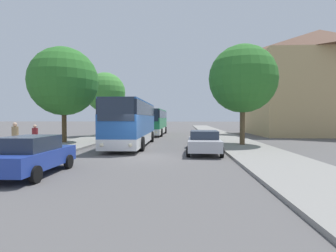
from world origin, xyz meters
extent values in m
plane|color=#565454|center=(0.00, 0.00, 0.00)|extent=(300.00, 300.00, 0.00)
cube|color=gray|center=(-7.00, 0.00, 0.07)|extent=(4.00, 120.00, 0.15)
cube|color=gray|center=(7.00, 0.00, 0.07)|extent=(4.00, 120.00, 0.15)
cube|color=tan|center=(20.20, 20.80, 5.17)|extent=(16.53, 11.87, 10.34)
pyramid|color=brown|center=(20.20, 20.80, 12.12)|extent=(16.53, 11.87, 3.56)
cube|color=silver|center=(-1.84, 6.19, 0.62)|extent=(2.70, 11.56, 0.70)
cube|color=#285BA8|center=(-1.84, 6.19, 1.73)|extent=(2.70, 11.56, 1.52)
cube|color=#232D3D|center=(-1.84, 6.19, 2.97)|extent=(2.72, 11.33, 0.95)
cube|color=#285BA8|center=(-1.84, 6.19, 3.50)|extent=(2.65, 11.33, 0.12)
cube|color=#232D3D|center=(-1.73, 0.40, 2.82)|extent=(2.23, 0.10, 1.45)
sphere|color=#F4EAC1|center=(-2.60, 0.37, 0.66)|extent=(0.24, 0.24, 0.24)
sphere|color=#F4EAC1|center=(-0.86, 0.40, 0.66)|extent=(0.24, 0.24, 0.24)
cylinder|color=black|center=(-3.01, 2.71, 0.50)|extent=(0.32, 1.01, 1.00)
cylinder|color=black|center=(-0.54, 2.76, 0.50)|extent=(0.32, 1.01, 1.00)
cylinder|color=black|center=(-3.15, 9.62, 0.50)|extent=(0.32, 1.01, 1.00)
cylinder|color=black|center=(-0.67, 9.67, 0.50)|extent=(0.32, 1.01, 1.00)
cube|color=silver|center=(-1.61, 19.99, 0.62)|extent=(2.69, 11.17, 0.70)
cube|color=#23844C|center=(-1.61, 19.99, 1.63)|extent=(2.69, 11.17, 1.31)
cube|color=#232D3D|center=(-1.61, 19.99, 2.76)|extent=(2.71, 10.95, 0.95)
cube|color=#23844C|center=(-1.61, 19.99, 3.30)|extent=(2.63, 10.95, 0.12)
cube|color=#232D3D|center=(-1.66, 14.38, 2.61)|extent=(2.34, 0.08, 1.45)
sphere|color=#F4EAC1|center=(-2.57, 14.37, 0.66)|extent=(0.24, 0.24, 0.24)
sphere|color=#F4EAC1|center=(-0.75, 14.35, 0.66)|extent=(0.24, 0.24, 0.24)
cylinder|color=black|center=(-2.94, 16.65, 0.50)|extent=(0.31, 1.00, 1.00)
cylinder|color=black|center=(-0.34, 16.63, 0.50)|extent=(0.31, 1.00, 1.00)
cylinder|color=black|center=(-2.88, 23.34, 0.50)|extent=(0.31, 1.00, 1.00)
cylinder|color=black|center=(-0.29, 23.32, 0.50)|extent=(0.31, 1.00, 1.00)
cube|color=#233D9E|center=(-3.75, -4.92, 0.65)|extent=(1.82, 4.33, 0.68)
cube|color=#232D3D|center=(-3.74, -5.09, 1.27)|extent=(1.59, 2.26, 0.57)
cylinder|color=black|center=(-4.65, -3.59, 0.31)|extent=(0.20, 0.62, 0.62)
cylinder|color=black|center=(-2.86, -3.57, 0.31)|extent=(0.20, 0.62, 0.62)
cylinder|color=black|center=(-2.84, -6.25, 0.31)|extent=(0.20, 0.62, 0.62)
cube|color=#B7B7BC|center=(3.62, 1.52, 0.64)|extent=(2.14, 4.39, 0.65)
cube|color=#232D3D|center=(3.62, 1.69, 1.22)|extent=(1.81, 2.32, 0.51)
cylinder|color=black|center=(4.52, 0.14, 0.31)|extent=(0.23, 0.63, 0.62)
cylinder|color=black|center=(2.59, 0.23, 0.31)|extent=(0.23, 0.63, 0.62)
cylinder|color=black|center=(4.65, 2.81, 0.31)|extent=(0.23, 0.63, 0.62)
cylinder|color=black|center=(2.71, 2.90, 0.31)|extent=(0.23, 0.63, 0.62)
cylinder|color=#23232D|center=(-7.45, 1.64, 0.55)|extent=(0.30, 0.30, 0.80)
cylinder|color=maroon|center=(-7.45, 1.64, 1.28)|extent=(0.36, 0.36, 0.67)
sphere|color=tan|center=(-7.45, 1.64, 1.73)|extent=(0.22, 0.22, 0.22)
cylinder|color=#23232D|center=(-7.52, -0.29, 0.59)|extent=(0.30, 0.30, 0.89)
cylinder|color=olive|center=(-7.52, -0.29, 1.41)|extent=(0.36, 0.36, 0.74)
sphere|color=tan|center=(-7.52, -0.29, 1.90)|extent=(0.24, 0.24, 0.24)
cylinder|color=#513D23|center=(-7.37, 17.16, 1.89)|extent=(0.40, 0.40, 3.49)
sphere|color=#428938|center=(-7.37, 17.16, 5.47)|extent=(4.90, 4.90, 4.90)
cylinder|color=#513D23|center=(-8.10, 7.30, 1.69)|extent=(0.40, 0.40, 3.09)
sphere|color=#2D7028|center=(-8.10, 7.30, 5.45)|extent=(5.91, 5.91, 5.91)
cylinder|color=brown|center=(7.03, 6.21, 1.76)|extent=(0.40, 0.40, 3.22)
sphere|color=#2D7028|center=(7.03, 6.21, 5.39)|extent=(5.39, 5.39, 5.39)
camera|label=1|loc=(2.28, -15.02, 2.28)|focal=28.00mm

